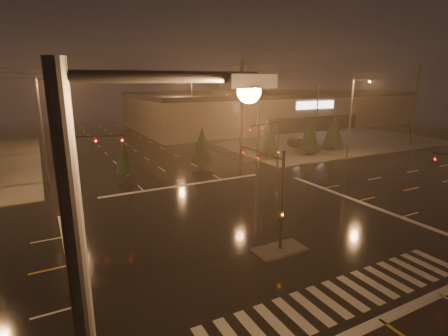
# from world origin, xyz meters

# --- Properties ---
(ground) EXTENTS (140.00, 140.00, 0.00)m
(ground) POSITION_xyz_m (0.00, 0.00, 0.00)
(ground) COLOR black
(ground) RESTS_ON ground
(sidewalk_ne) EXTENTS (36.00, 36.00, 0.12)m
(sidewalk_ne) POSITION_xyz_m (30.00, 30.00, 0.06)
(sidewalk_ne) COLOR #413E3A
(sidewalk_ne) RESTS_ON ground
(median_island) EXTENTS (3.00, 1.60, 0.15)m
(median_island) POSITION_xyz_m (0.00, -4.00, 0.07)
(median_island) COLOR #413E3A
(median_island) RESTS_ON ground
(crosswalk) EXTENTS (15.00, 2.60, 0.01)m
(crosswalk) POSITION_xyz_m (0.00, -9.00, 0.01)
(crosswalk) COLOR beige
(crosswalk) RESTS_ON ground
(stop_bar_near) EXTENTS (16.00, 0.50, 0.01)m
(stop_bar_near) POSITION_xyz_m (0.00, -11.00, 0.01)
(stop_bar_near) COLOR beige
(stop_bar_near) RESTS_ON ground
(stop_bar_far) EXTENTS (16.00, 0.50, 0.01)m
(stop_bar_far) POSITION_xyz_m (0.00, 11.00, 0.01)
(stop_bar_far) COLOR beige
(stop_bar_far) RESTS_ON ground
(parking_lot) EXTENTS (50.00, 24.00, 0.08)m
(parking_lot) POSITION_xyz_m (35.00, 28.00, 0.04)
(parking_lot) COLOR black
(parking_lot) RESTS_ON ground
(retail_building) EXTENTS (60.20, 28.30, 7.20)m
(retail_building) POSITION_xyz_m (35.00, 45.99, 3.84)
(retail_building) COLOR brown
(retail_building) RESTS_ON ground
(signal_mast_median) EXTENTS (0.25, 4.59, 6.00)m
(signal_mast_median) POSITION_xyz_m (0.00, -3.07, 3.75)
(signal_mast_median) COLOR black
(signal_mast_median) RESTS_ON ground
(signal_mast_ne) EXTENTS (4.84, 1.86, 6.00)m
(signal_mast_ne) POSITION_xyz_m (9.50, 10.14, 3.79)
(signal_mast_ne) COLOR black
(signal_mast_ne) RESTS_ON ground
(signal_mast_nw) EXTENTS (4.84, 1.86, 6.00)m
(signal_mast_nw) POSITION_xyz_m (-9.50, 10.14, 3.79)
(signal_mast_nw) COLOR black
(signal_mast_nw) RESTS_ON ground
(streetlight_1) EXTENTS (2.77, 0.32, 10.00)m
(streetlight_1) POSITION_xyz_m (-11.18, 18.00, 5.80)
(streetlight_1) COLOR #38383A
(streetlight_1) RESTS_ON ground
(streetlight_2) EXTENTS (2.77, 0.32, 10.00)m
(streetlight_2) POSITION_xyz_m (-11.18, 34.00, 5.80)
(streetlight_2) COLOR #38383A
(streetlight_2) RESTS_ON ground
(streetlight_3) EXTENTS (2.77, 0.32, 10.00)m
(streetlight_3) POSITION_xyz_m (11.18, 16.00, 5.80)
(streetlight_3) COLOR #38383A
(streetlight_3) RESTS_ON ground
(streetlight_4) EXTENTS (2.77, 0.32, 10.00)m
(streetlight_4) POSITION_xyz_m (11.18, 36.00, 5.80)
(streetlight_4) COLOR #38383A
(streetlight_4) RESTS_ON ground
(streetlight_6) EXTENTS (0.32, 2.77, 10.00)m
(streetlight_6) POSITION_xyz_m (22.00, 11.18, 5.80)
(streetlight_6) COLOR #38383A
(streetlight_6) RESTS_ON ground
(utility_pole_1) EXTENTS (2.20, 0.32, 12.00)m
(utility_pole_1) POSITION_xyz_m (8.00, 14.00, 6.13)
(utility_pole_1) COLOR black
(utility_pole_1) RESTS_ON ground
(utility_pole_2) EXTENTS (2.20, 0.32, 12.00)m
(utility_pole_2) POSITION_xyz_m (38.00, 14.00, 6.13)
(utility_pole_2) COLOR black
(utility_pole_2) RESTS_ON ground
(conifer_0) EXTENTS (2.93, 2.93, 5.28)m
(conifer_0) POSITION_xyz_m (13.52, 16.80, 2.99)
(conifer_0) COLOR black
(conifer_0) RESTS_ON ground
(conifer_1) EXTENTS (2.74, 2.74, 4.98)m
(conifer_1) POSITION_xyz_m (19.58, 15.83, 2.84)
(conifer_1) COLOR black
(conifer_1) RESTS_ON ground
(conifer_2) EXTENTS (2.90, 2.90, 5.23)m
(conifer_2) POSITION_xyz_m (25.07, 17.05, 2.96)
(conifer_2) COLOR black
(conifer_2) RESTS_ON ground
(conifer_3) EXTENTS (1.96, 1.96, 3.76)m
(conifer_3) POSITION_xyz_m (-4.52, 15.68, 2.22)
(conifer_3) COLOR black
(conifer_3) RESTS_ON ground
(conifer_4) EXTENTS (2.57, 2.57, 4.72)m
(conifer_4) POSITION_xyz_m (4.30, 16.33, 2.71)
(conifer_4) COLOR black
(conifer_4) RESTS_ON ground
(car_parked) EXTENTS (2.04, 5.05, 1.72)m
(car_parked) POSITION_xyz_m (21.97, 20.03, 0.86)
(car_parked) COLOR black
(car_parked) RESTS_ON ground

